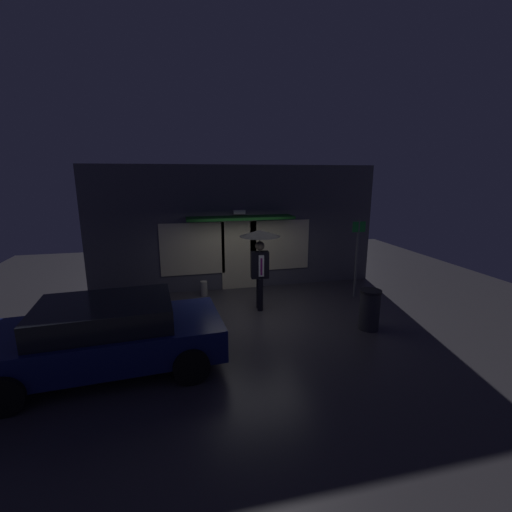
% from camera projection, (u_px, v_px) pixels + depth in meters
% --- Properties ---
extents(ground_plane, '(18.00, 18.00, 0.00)m').
position_uv_depth(ground_plane, '(255.00, 314.00, 9.12)').
color(ground_plane, '#38353A').
extents(building_facade, '(8.99, 1.00, 3.85)m').
position_uv_depth(building_facade, '(238.00, 228.00, 10.89)').
color(building_facade, '#4C4C56').
rests_on(building_facade, ground).
extents(person_with_umbrella, '(1.06, 1.06, 2.17)m').
position_uv_depth(person_with_umbrella, '(260.00, 249.00, 9.07)').
color(person_with_umbrella, black).
rests_on(person_with_umbrella, ground).
extents(parked_car, '(4.26, 2.29, 1.32)m').
position_uv_depth(parked_car, '(107.00, 334.00, 6.40)').
color(parked_car, navy).
rests_on(parked_car, ground).
extents(street_sign_post, '(0.40, 0.07, 2.36)m').
position_uv_depth(street_sign_post, '(357.00, 253.00, 10.09)').
color(street_sign_post, '#595B60').
rests_on(street_sign_post, ground).
extents(sidewalk_bollard, '(0.20, 0.20, 0.45)m').
position_uv_depth(sidewalk_bollard, '(204.00, 289.00, 10.41)').
color(sidewalk_bollard, '#9E998E').
rests_on(sidewalk_bollard, ground).
extents(trash_bin, '(0.49, 0.49, 0.96)m').
position_uv_depth(trash_bin, '(370.00, 309.00, 8.14)').
color(trash_bin, '#2D2D33').
rests_on(trash_bin, ground).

